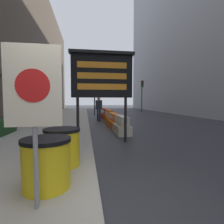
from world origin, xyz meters
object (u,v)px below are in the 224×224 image
object	(u,v)px
traffic_light_near_curb	(94,86)
warning_sign	(34,97)
message_board	(102,76)
traffic_light_far_side	(142,90)
barrel_drum_middle	(62,147)
jersey_barrier_cream	(122,126)
jersey_barrier_orange_near	(109,117)
jersey_barrier_orange_far	(114,121)
traffic_cone_mid	(106,115)
barrel_drum_foreground	(47,163)
jersey_barrier_red_striped	(105,114)
pedestrian_worker	(99,107)
traffic_cone_near	(103,115)

from	to	relation	value
traffic_light_near_curb	warning_sign	bearing A→B (deg)	-95.54
message_board	traffic_light_far_side	distance (m)	17.81
barrel_drum_middle	message_board	distance (m)	3.30
barrel_drum_middle	warning_sign	world-z (taller)	warning_sign
jersey_barrier_cream	jersey_barrier_orange_near	distance (m)	4.58
message_board	jersey_barrier_orange_far	distance (m)	4.57
warning_sign	traffic_cone_mid	distance (m)	13.84
barrel_drum_foreground	traffic_light_near_curb	xyz separation A→B (m)	(1.59, 15.92, 2.51)
warning_sign	jersey_barrier_red_striped	bearing A→B (deg)	79.63
jersey_barrier_orange_near	traffic_light_far_side	world-z (taller)	traffic_light_far_side
jersey_barrier_red_striped	jersey_barrier_orange_far	bearing A→B (deg)	-90.00
barrel_drum_foreground	barrel_drum_middle	bearing A→B (deg)	82.92
barrel_drum_foreground	traffic_light_far_side	size ratio (longest dim) A/B	0.19
barrel_drum_middle	jersey_barrier_cream	world-z (taller)	barrel_drum_middle
message_board	jersey_barrier_red_striped	world-z (taller)	message_board
jersey_barrier_red_striped	traffic_light_near_curb	distance (m)	4.90
traffic_cone_mid	pedestrian_worker	xyz separation A→B (m)	(-0.84, -2.60, 0.80)
barrel_drum_middle	jersey_barrier_cream	size ratio (longest dim) A/B	0.49
traffic_cone_near	traffic_light_far_side	bearing A→B (deg)	49.90
message_board	jersey_barrier_orange_near	size ratio (longest dim) A/B	1.58
barrel_drum_middle	warning_sign	size ratio (longest dim) A/B	0.39
warning_sign	jersey_barrier_orange_far	size ratio (longest dim) A/B	0.95
traffic_cone_near	warning_sign	bearing A→B (deg)	-99.31
message_board	traffic_cone_near	world-z (taller)	message_board
traffic_light_far_side	jersey_barrier_orange_near	bearing A→B (deg)	-120.02
jersey_barrier_orange_far	warning_sign	bearing A→B (deg)	-106.00
barrel_drum_foreground	jersey_barrier_cream	distance (m)	5.55
warning_sign	traffic_cone_near	distance (m)	13.51
jersey_barrier_red_striped	traffic_cone_mid	xyz separation A→B (m)	(0.19, 1.13, -0.11)
traffic_cone_mid	traffic_light_far_side	distance (m)	9.31
jersey_barrier_cream	traffic_cone_near	world-z (taller)	jersey_barrier_cream
barrel_drum_middle	message_board	xyz separation A→B (m)	(1.09, 2.50, 1.85)
warning_sign	pedestrian_worker	size ratio (longest dim) A/B	1.12
jersey_barrier_cream	traffic_light_far_side	size ratio (longest dim) A/B	0.38
traffic_cone_near	traffic_cone_mid	bearing A→B (deg)	44.32
traffic_cone_near	traffic_light_near_curb	bearing A→B (deg)	100.25
jersey_barrier_red_striped	pedestrian_worker	xyz separation A→B (m)	(-0.65, -1.47, 0.68)
barrel_drum_foreground	message_board	xyz separation A→B (m)	(1.20, 3.44, 1.85)
jersey_barrier_orange_near	traffic_cone_near	xyz separation A→B (m)	(-0.10, 3.08, -0.11)
warning_sign	traffic_light_near_curb	world-z (taller)	traffic_light_near_curb
traffic_cone_mid	warning_sign	bearing A→B (deg)	-100.30
warning_sign	jersey_barrier_cream	xyz separation A→B (m)	(2.27, 5.62, -1.20)
traffic_cone_mid	traffic_light_near_curb	world-z (taller)	traffic_light_near_curb
warning_sign	traffic_light_near_curb	distance (m)	16.62
jersey_barrier_red_striped	traffic_cone_near	xyz separation A→B (m)	(-0.10, 0.85, -0.11)
jersey_barrier_red_striped	traffic_cone_mid	distance (m)	1.15
traffic_cone_mid	traffic_light_far_side	size ratio (longest dim) A/B	0.14
jersey_barrier_orange_far	traffic_light_near_curb	xyz separation A→B (m)	(-0.68, 8.54, 2.71)
jersey_barrier_orange_far	traffic_cone_mid	bearing A→B (deg)	88.07
barrel_drum_middle	traffic_light_near_curb	world-z (taller)	traffic_light_near_curb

